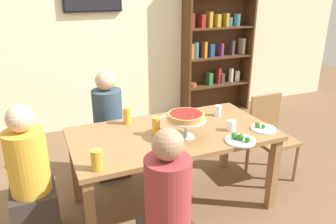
% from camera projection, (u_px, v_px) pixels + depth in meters
% --- Properties ---
extents(ground_plane, '(12.00, 12.00, 0.00)m').
position_uv_depth(ground_plane, '(172.00, 203.00, 3.14)').
color(ground_plane, brown).
extents(rear_partition, '(8.00, 0.12, 2.80)m').
position_uv_depth(rear_partition, '(108.00, 26.00, 4.53)').
color(rear_partition, beige).
rests_on(rear_partition, ground_plane).
extents(dining_table, '(1.74, 0.92, 0.74)m').
position_uv_depth(dining_table, '(172.00, 141.00, 2.91)').
color(dining_table, olive).
rests_on(dining_table, ground_plane).
extents(bookshelf, '(1.10, 0.30, 2.21)m').
position_uv_depth(bookshelf, '(217.00, 41.00, 5.05)').
color(bookshelf, '#4C2D19').
rests_on(bookshelf, ground_plane).
extents(diner_near_left, '(0.34, 0.34, 1.15)m').
position_uv_depth(diner_near_left, '(168.00, 221.00, 2.17)').
color(diner_near_left, '#382D28').
rests_on(diner_near_left, ground_plane).
extents(diner_far_left, '(0.34, 0.34, 1.15)m').
position_uv_depth(diner_far_left, '(109.00, 132.00, 3.47)').
color(diner_far_left, '#382D28').
rests_on(diner_far_left, ground_plane).
extents(diner_head_west, '(0.34, 0.34, 1.15)m').
position_uv_depth(diner_head_west, '(32.00, 186.00, 2.55)').
color(diner_head_west, '#382D28').
rests_on(diner_head_west, ground_plane).
extents(chair_head_east, '(0.40, 0.40, 0.87)m').
position_uv_depth(chair_head_east, '(270.00, 133.00, 3.47)').
color(chair_head_east, olive).
rests_on(chair_head_east, ground_plane).
extents(deep_dish_pizza_stand, '(0.33, 0.33, 0.22)m').
position_uv_depth(deep_dish_pizza_stand, '(186.00, 118.00, 2.72)').
color(deep_dish_pizza_stand, silver).
rests_on(deep_dish_pizza_stand, dining_table).
extents(salad_plate_near_diner, '(0.22, 0.22, 0.06)m').
position_uv_depth(salad_plate_near_diner, '(262.00, 128.00, 2.92)').
color(salad_plate_near_diner, white).
rests_on(salad_plate_near_diner, dining_table).
extents(salad_plate_far_diner, '(0.25, 0.25, 0.07)m').
position_uv_depth(salad_plate_far_diner, '(240.00, 139.00, 2.69)').
color(salad_plate_far_diner, white).
rests_on(salad_plate_far_diner, dining_table).
extents(beer_glass_amber_tall, '(0.07, 0.07, 0.16)m').
position_uv_depth(beer_glass_amber_tall, '(127.00, 116.00, 3.02)').
color(beer_glass_amber_tall, gold).
rests_on(beer_glass_amber_tall, dining_table).
extents(beer_glass_amber_short, '(0.07, 0.07, 0.16)m').
position_uv_depth(beer_glass_amber_short, '(156.00, 126.00, 2.79)').
color(beer_glass_amber_short, gold).
rests_on(beer_glass_amber_short, dining_table).
extents(beer_glass_amber_spare, '(0.08, 0.08, 0.15)m').
position_uv_depth(beer_glass_amber_spare, '(97.00, 160.00, 2.27)').
color(beer_glass_amber_spare, gold).
rests_on(beer_glass_amber_spare, dining_table).
extents(water_glass_clear_near, '(0.06, 0.06, 0.10)m').
position_uv_depth(water_glass_clear_near, '(218.00, 111.00, 3.22)').
color(water_glass_clear_near, white).
rests_on(water_glass_clear_near, dining_table).
extents(water_glass_clear_far, '(0.07, 0.07, 0.09)m').
position_uv_depth(water_glass_clear_far, '(231.00, 126.00, 2.89)').
color(water_glass_clear_far, white).
rests_on(water_glass_clear_far, dining_table).
extents(cutlery_fork_near, '(0.17, 0.08, 0.00)m').
position_uv_depth(cutlery_fork_near, '(158.00, 118.00, 3.17)').
color(cutlery_fork_near, silver).
rests_on(cutlery_fork_near, dining_table).
extents(cutlery_knife_near, '(0.18, 0.05, 0.00)m').
position_uv_depth(cutlery_knife_near, '(160.00, 152.00, 2.53)').
color(cutlery_knife_near, silver).
rests_on(cutlery_knife_near, dining_table).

